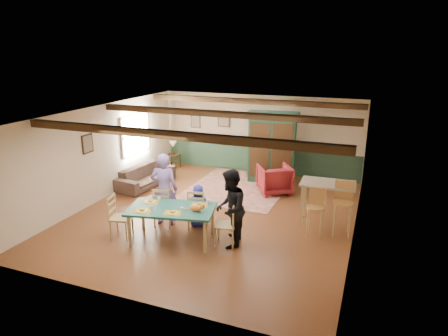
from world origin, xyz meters
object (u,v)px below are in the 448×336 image
(person_woman, at_px, (230,209))
(bar_stool_left, at_px, (315,213))
(dining_chair_far_left, at_px, (164,206))
(person_man, at_px, (164,189))
(counter_table, at_px, (326,203))
(sofa, at_px, (146,176))
(bar_stool_right, at_px, (342,210))
(end_table, at_px, (174,161))
(table_lamp, at_px, (173,148))
(armoire, at_px, (272,147))
(person_child, at_px, (198,206))
(cat, at_px, (196,208))
(dining_chair_far_right, at_px, (198,208))
(armchair, at_px, (275,179))
(dining_table, at_px, (172,224))
(dining_chair_end_right, at_px, (225,224))
(dining_chair_end_left, at_px, (121,217))

(person_woman, distance_m, bar_stool_left, 2.04)
(person_woman, height_order, bar_stool_left, person_woman)
(dining_chair_far_left, bearing_deg, person_man, -90.00)
(dining_chair_far_left, xyz_separation_m, counter_table, (3.71, 1.53, 0.04))
(sofa, height_order, bar_stool_right, bar_stool_right)
(end_table, relative_size, table_lamp, 1.09)
(armoire, bearing_deg, person_man, -117.69)
(bar_stool_left, height_order, bar_stool_right, bar_stool_right)
(dining_chair_far_left, xyz_separation_m, person_woman, (1.87, -0.38, 0.37))
(person_child, height_order, armoire, armoire)
(armoire, relative_size, end_table, 4.37)
(person_woman, height_order, end_table, person_woman)
(end_table, bearing_deg, cat, -57.08)
(dining_chair_far_left, relative_size, cat, 2.64)
(end_table, xyz_separation_m, bar_stool_right, (6.21, -3.35, 0.38))
(dining_chair_far_right, relative_size, person_child, 0.95)
(armoire, bearing_deg, person_woman, -93.12)
(armchair, height_order, table_lamp, table_lamp)
(bar_stool_right, bearing_deg, counter_table, 125.69)
(dining_table, relative_size, dining_chair_end_right, 1.89)
(end_table, relative_size, counter_table, 0.40)
(dining_chair_end_left, xyz_separation_m, armchair, (2.58, 4.15, -0.08))
(dining_chair_end_left, xyz_separation_m, sofa, (-1.40, 3.33, -0.19))
(dining_chair_end_right, height_order, counter_table, counter_table)
(bar_stool_left, bearing_deg, dining_chair_end_left, -159.35)
(person_woman, bearing_deg, bar_stool_right, 109.78)
(dining_table, distance_m, cat, 0.77)
(dining_chair_far_left, relative_size, dining_chair_end_left, 1.00)
(sofa, relative_size, bar_stool_right, 1.67)
(armchair, distance_m, sofa, 4.07)
(dining_chair_end_left, distance_m, dining_chair_end_right, 2.44)
(bar_stool_left, bearing_deg, person_man, -170.59)
(dining_chair_far_left, height_order, dining_chair_far_right, same)
(person_child, height_order, end_table, person_child)
(person_woman, bearing_deg, dining_chair_end_left, -90.00)
(dining_chair_end_right, height_order, person_woman, person_woman)
(dining_chair_end_left, relative_size, person_woman, 0.58)
(armchair, distance_m, end_table, 4.21)
(person_man, distance_m, sofa, 3.13)
(end_table, xyz_separation_m, bar_stool_left, (5.64, -3.65, 0.31))
(dining_chair_far_left, distance_m, dining_chair_end_right, 1.82)
(person_child, relative_size, sofa, 0.50)
(dining_chair_end_left, height_order, cat, dining_chair_end_left)
(dining_table, bearing_deg, person_child, 75.55)
(cat, distance_m, bar_stool_left, 2.77)
(dining_chair_end_right, bearing_deg, person_man, -117.30)
(cat, distance_m, bar_stool_right, 3.41)
(armchair, bearing_deg, dining_chair_end_left, 26.16)
(sofa, relative_size, counter_table, 1.64)
(dining_chair_far_right, height_order, bar_stool_left, bar_stool_left)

